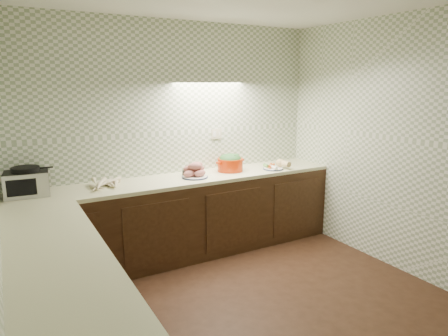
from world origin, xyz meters
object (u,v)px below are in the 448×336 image
toaster_oven (27,182)px  veg_plate (276,165)px  parsnip_pile (105,184)px  onion_bowl (188,171)px  dutch_oven (230,163)px  sweet_potato_plate (195,171)px

toaster_oven → veg_plate: bearing=1.2°
parsnip_pile → toaster_oven: bearing=174.3°
parsnip_pile → veg_plate: bearing=-3.8°
onion_bowl → dutch_oven: bearing=-7.7°
parsnip_pile → onion_bowl: bearing=6.0°
sweet_potato_plate → veg_plate: size_ratio=1.01×
onion_bowl → dutch_oven: 0.52m
onion_bowl → veg_plate: size_ratio=0.47×
toaster_oven → dutch_oven: 2.16m
onion_bowl → sweet_potato_plate: bearing=-87.0°
toaster_oven → dutch_oven: size_ratio=1.08×
veg_plate → onion_bowl: bearing=167.5°
onion_bowl → veg_plate: 1.09m
toaster_oven → onion_bowl: toaster_oven is taller
dutch_oven → veg_plate: 0.58m
toaster_oven → sweet_potato_plate: bearing=1.2°
toaster_oven → onion_bowl: (1.65, 0.03, -0.09)m
parsnip_pile → dutch_oven: (1.47, 0.03, 0.07)m
onion_bowl → dutch_oven: dutch_oven is taller
parsnip_pile → veg_plate: size_ratio=1.37×
toaster_oven → dutch_oven: (2.16, -0.04, -0.02)m
sweet_potato_plate → dutch_oven: 0.51m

